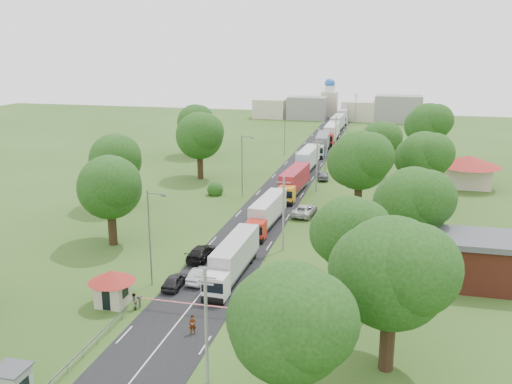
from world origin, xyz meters
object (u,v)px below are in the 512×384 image
(boom_barrier, at_px, (171,303))
(car_lane_mid, at_px, (200,275))
(guard_booth, at_px, (112,283))
(pedestrian_near, at_px, (193,325))
(info_sign, at_px, (325,157))
(car_lane_front, at_px, (175,281))
(truck_0, at_px, (233,259))

(boom_barrier, relative_size, car_lane_mid, 2.12)
(guard_booth, bearing_deg, car_lane_mid, 48.48)
(guard_booth, relative_size, pedestrian_near, 2.59)
(guard_booth, height_order, pedestrian_near, guard_booth)
(info_sign, distance_m, car_lane_front, 55.66)
(boom_barrier, relative_size, info_sign, 2.25)
(car_lane_mid, bearing_deg, guard_booth, 51.04)
(truck_0, xyz_separation_m, pedestrian_near, (0.09, -12.58, -1.16))
(pedestrian_near, bearing_deg, boom_barrier, 119.16)
(info_sign, bearing_deg, car_lane_front, -98.48)
(guard_booth, height_order, car_lane_front, guard_booth)
(car_lane_front, relative_size, pedestrian_near, 2.46)
(guard_booth, xyz_separation_m, info_sign, (12.40, 60.00, 0.84))
(truck_0, xyz_separation_m, car_lane_mid, (-2.91, -2.08, -1.29))
(truck_0, xyz_separation_m, car_lane_front, (-4.91, -4.08, -1.30))
(info_sign, bearing_deg, car_lane_mid, -96.67)
(boom_barrier, relative_size, truck_0, 0.67)
(car_lane_front, bearing_deg, car_lane_mid, -135.76)
(car_lane_mid, bearing_deg, car_lane_front, 47.57)
(boom_barrier, bearing_deg, guard_booth, -179.99)
(boom_barrier, height_order, car_lane_mid, car_lane_mid)
(boom_barrier, height_order, info_sign, info_sign)
(boom_barrier, xyz_separation_m, pedestrian_near, (3.36, -3.50, -0.04))
(car_lane_front, bearing_deg, info_sign, -99.24)
(guard_booth, relative_size, info_sign, 1.07)
(truck_0, bearing_deg, pedestrian_near, -89.61)
(boom_barrier, bearing_deg, info_sign, 83.76)
(info_sign, bearing_deg, guard_booth, -101.68)
(guard_booth, xyz_separation_m, car_lane_mid, (6.20, 7.00, -1.45))
(info_sign, height_order, pedestrian_near, info_sign)
(boom_barrier, xyz_separation_m, car_lane_mid, (0.36, 7.00, -0.17))
(guard_booth, bearing_deg, info_sign, 78.32)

